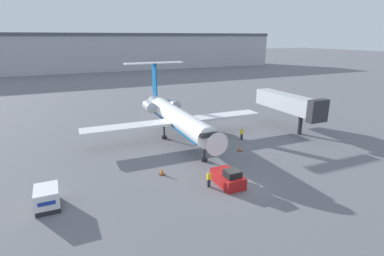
% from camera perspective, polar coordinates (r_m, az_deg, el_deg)
% --- Properties ---
extents(ground_plane, '(600.00, 600.00, 0.00)m').
position_cam_1_polar(ground_plane, '(32.22, 8.21, -10.94)').
color(ground_plane, slate).
extents(terminal_building, '(180.00, 16.80, 16.47)m').
position_cam_1_polar(terminal_building, '(144.77, -18.69, 13.53)').
color(terminal_building, '#B2B2B7').
rests_on(terminal_building, ground).
extents(airplane_main, '(27.93, 25.06, 10.65)m').
position_cam_1_polar(airplane_main, '(45.33, -2.99, 2.19)').
color(airplane_main, white).
rests_on(airplane_main, ground).
extents(pushback_tug, '(2.19, 4.04, 1.95)m').
position_cam_1_polar(pushback_tug, '(32.20, 6.83, -9.43)').
color(pushback_tug, '#B21919').
rests_on(pushback_tug, ground).
extents(luggage_cart, '(2.06, 2.94, 1.94)m').
position_cam_1_polar(luggage_cart, '(30.87, -25.87, -11.91)').
color(luggage_cart, '#232326').
rests_on(luggage_cart, ground).
extents(worker_near_tug, '(0.40, 0.24, 1.72)m').
position_cam_1_polar(worker_near_tug, '(31.50, 3.22, -9.63)').
color(worker_near_tug, '#232838').
rests_on(worker_near_tug, ground).
extents(worker_by_wing, '(0.40, 0.25, 1.82)m').
position_cam_1_polar(worker_by_wing, '(45.87, 9.46, -1.05)').
color(worker_by_wing, '#232838').
rests_on(worker_by_wing, ground).
extents(traffic_cone_left, '(0.58, 0.58, 0.83)m').
position_cam_1_polar(traffic_cone_left, '(34.36, -5.73, -8.25)').
color(traffic_cone_left, black).
rests_on(traffic_cone_left, ground).
extents(traffic_cone_right, '(0.58, 0.58, 0.69)m').
position_cam_1_polar(traffic_cone_right, '(41.55, 9.11, -3.90)').
color(traffic_cone_right, black).
rests_on(traffic_cone_right, ground).
extents(jet_bridge, '(3.20, 13.86, 6.19)m').
position_cam_1_polar(jet_bridge, '(51.97, 18.06, 4.48)').
color(jet_bridge, '#2D2D33').
rests_on(jet_bridge, ground).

